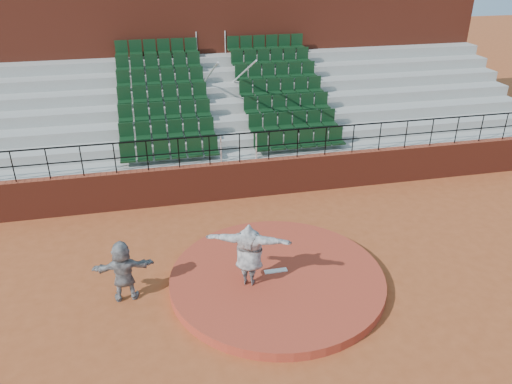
# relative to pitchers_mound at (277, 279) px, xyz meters

# --- Properties ---
(ground) EXTENTS (90.00, 90.00, 0.00)m
(ground) POSITION_rel_pitchers_mound_xyz_m (0.00, 0.00, -0.12)
(ground) COLOR #9C4823
(ground) RESTS_ON ground
(pitchers_mound) EXTENTS (5.50, 5.50, 0.25)m
(pitchers_mound) POSITION_rel_pitchers_mound_xyz_m (0.00, 0.00, 0.00)
(pitchers_mound) COLOR #A33824
(pitchers_mound) RESTS_ON ground
(pitching_rubber) EXTENTS (0.60, 0.15, 0.03)m
(pitching_rubber) POSITION_rel_pitchers_mound_xyz_m (0.00, 0.15, 0.14)
(pitching_rubber) COLOR white
(pitching_rubber) RESTS_ON pitchers_mound
(boundary_wall) EXTENTS (24.00, 0.30, 1.30)m
(boundary_wall) POSITION_rel_pitchers_mound_xyz_m (0.00, 5.00, 0.53)
(boundary_wall) COLOR maroon
(boundary_wall) RESTS_ON ground
(wall_railing) EXTENTS (24.04, 0.05, 1.03)m
(wall_railing) POSITION_rel_pitchers_mound_xyz_m (0.00, 5.00, 1.90)
(wall_railing) COLOR black
(wall_railing) RESTS_ON boundary_wall
(seating_deck) EXTENTS (24.00, 5.97, 4.63)m
(seating_deck) POSITION_rel_pitchers_mound_xyz_m (0.00, 8.65, 1.32)
(seating_deck) COLOR #999993
(seating_deck) RESTS_ON ground
(press_box_facade) EXTENTS (24.00, 3.00, 7.10)m
(press_box_facade) POSITION_rel_pitchers_mound_xyz_m (0.00, 12.60, 3.43)
(press_box_facade) COLOR maroon
(press_box_facade) RESTS_ON ground
(pitcher) EXTENTS (2.15, 1.28, 1.69)m
(pitcher) POSITION_rel_pitchers_mound_xyz_m (-0.77, -0.17, 0.97)
(pitcher) COLOR black
(pitcher) RESTS_ON pitchers_mound
(fielder) EXTENTS (1.49, 0.48, 1.60)m
(fielder) POSITION_rel_pitchers_mound_xyz_m (-3.79, 0.22, 0.68)
(fielder) COLOR black
(fielder) RESTS_ON ground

